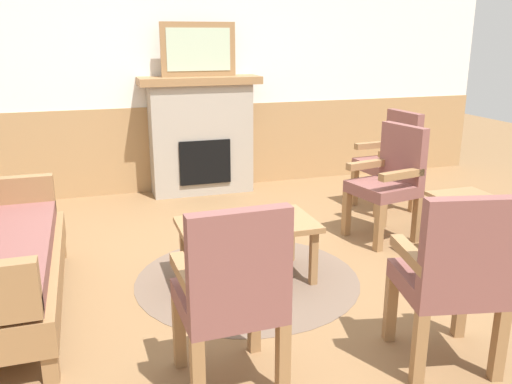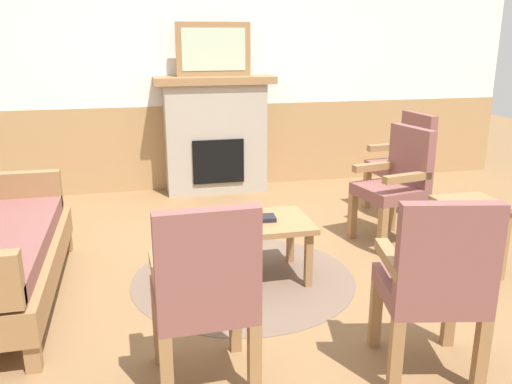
{
  "view_description": "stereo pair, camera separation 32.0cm",
  "coord_description": "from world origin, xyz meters",
  "views": [
    {
      "loc": [
        -1.2,
        -3.4,
        1.71
      ],
      "look_at": [
        0.0,
        0.35,
        0.55
      ],
      "focal_mm": 37.63,
      "sensor_mm": 36.0,
      "label": 1
    },
    {
      "loc": [
        -0.89,
        -3.49,
        1.71
      ],
      "look_at": [
        0.0,
        0.35,
        0.55
      ],
      "focal_mm": 37.63,
      "sensor_mm": 36.0,
      "label": 2
    }
  ],
  "objects": [
    {
      "name": "coffee_table",
      "position": [
        -0.17,
        0.01,
        0.39
      ],
      "size": [
        0.96,
        0.56,
        0.44
      ],
      "color": "olive",
      "rests_on": "ground_plane"
    },
    {
      "name": "armchair_front_left",
      "position": [
        0.52,
        -1.33,
        0.54
      ],
      "size": [
        0.57,
        0.57,
        0.98
      ],
      "color": "olive",
      "rests_on": "ground_plane"
    },
    {
      "name": "armchair_by_window_left",
      "position": [
        1.7,
        1.19,
        0.54
      ],
      "size": [
        0.52,
        0.52,
        0.98
      ],
      "color": "olive",
      "rests_on": "ground_plane"
    },
    {
      "name": "framed_picture",
      "position": [
        0.0,
        2.35,
        1.56
      ],
      "size": [
        0.8,
        0.04,
        0.56
      ],
      "color": "olive",
      "rests_on": "fireplace"
    },
    {
      "name": "wall_back",
      "position": [
        0.0,
        2.6,
        1.31
      ],
      "size": [
        7.2,
        0.14,
        2.7
      ],
      "color": "white",
      "rests_on": "ground_plane"
    },
    {
      "name": "ground_plane",
      "position": [
        0.0,
        0.0,
        0.0
      ],
      "size": [
        14.0,
        14.0,
        0.0
      ],
      "primitive_type": "plane",
      "color": "olive"
    },
    {
      "name": "armchair_near_fireplace",
      "position": [
        1.24,
        0.46,
        0.54
      ],
      "size": [
        0.57,
        0.57,
        0.98
      ],
      "color": "olive",
      "rests_on": "ground_plane"
    },
    {
      "name": "armchair_front_center",
      "position": [
        -0.6,
        -1.17,
        0.54
      ],
      "size": [
        0.5,
        0.5,
        0.98
      ],
      "color": "olive",
      "rests_on": "ground_plane"
    },
    {
      "name": "book_on_table",
      "position": [
        -0.05,
        0.01,
        0.46
      ],
      "size": [
        0.23,
        0.15,
        0.03
      ],
      "primitive_type": "cube",
      "rotation": [
        0.0,
        0.0,
        -0.08
      ],
      "color": "black",
      "rests_on": "coffee_table"
    },
    {
      "name": "fireplace",
      "position": [
        0.0,
        2.35,
        0.65
      ],
      "size": [
        1.3,
        0.44,
        1.28
      ],
      "color": "#A39989",
      "rests_on": "ground_plane"
    },
    {
      "name": "side_table",
      "position": [
        1.46,
        -0.24,
        0.43
      ],
      "size": [
        0.44,
        0.44,
        0.55
      ],
      "color": "olive",
      "rests_on": "ground_plane"
    },
    {
      "name": "round_rug",
      "position": [
        -0.17,
        0.01,
        0.0
      ],
      "size": [
        1.62,
        1.62,
        0.01
      ],
      "primitive_type": "cylinder",
      "color": "brown",
      "rests_on": "ground_plane"
    }
  ]
}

